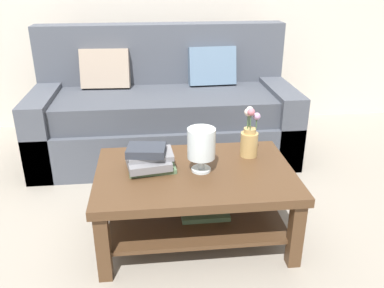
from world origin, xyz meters
The scene contains 6 objects.
ground_plane centered at (0.00, 0.00, 0.00)m, with size 10.00×10.00×0.00m, color gray.
couch centered at (-0.04, 0.82, 0.36)m, with size 2.12×0.90×1.06m.
coffee_table centered at (0.08, -0.41, 0.32)m, with size 1.12×0.74×0.44m.
book_stack_main centered at (-0.17, -0.36, 0.50)m, with size 0.29×0.25×0.14m.
glass_hurricane_vase centered at (0.12, -0.41, 0.60)m, with size 0.16×0.16×0.25m.
flower_pitcher centered at (0.43, -0.24, 0.55)m, with size 0.11×0.11×0.31m.
Camera 1 is at (-0.15, -2.41, 1.49)m, focal length 37.64 mm.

